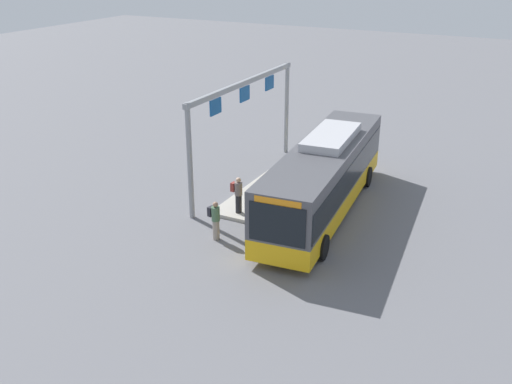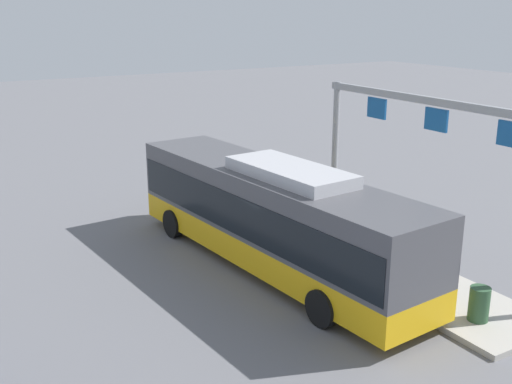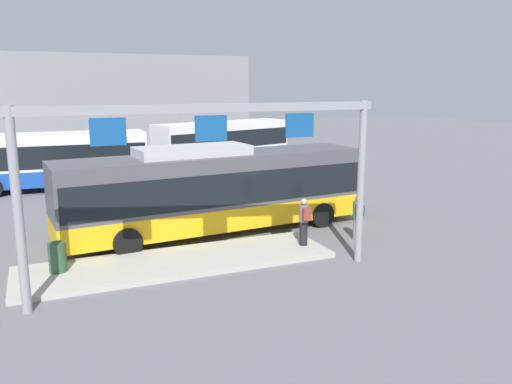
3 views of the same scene
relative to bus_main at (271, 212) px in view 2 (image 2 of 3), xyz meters
The scene contains 7 objects.
ground_plane 1.81m from the bus_main, ahead, with size 120.00×120.00×0.00m, color slate.
platform_curb 4.08m from the bus_main, 127.62° to the right, with size 10.00×2.80×0.16m, color #B2ADA3.
bus_main is the anchor object (origin of this frame).
person_boarding 5.47m from the bus_main, 32.75° to the right, with size 0.42×0.58×1.67m.
person_waiting_near 3.91m from the bus_main, 55.91° to the right, with size 0.37×0.55×1.67m.
platform_sign_gantry 5.58m from the bus_main, 109.62° to the right, with size 10.36×0.24×5.20m.
trash_bin 6.52m from the bus_main, 156.46° to the right, with size 0.52×0.52×0.90m, color #2D5133.
Camera 2 is at (-15.14, 9.50, 7.74)m, focal length 43.15 mm.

